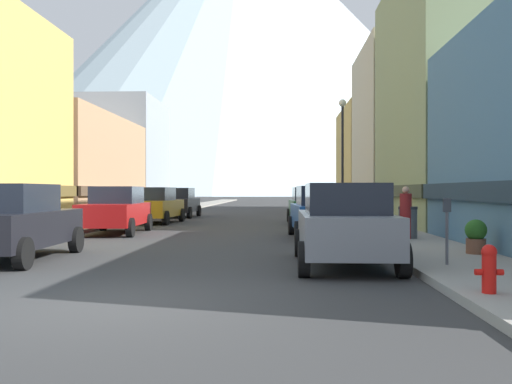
% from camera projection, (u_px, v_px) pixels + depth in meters
% --- Properties ---
extents(ground_plane, '(400.00, 400.00, 0.00)m').
position_uv_depth(ground_plane, '(109.00, 305.00, 8.11)').
color(ground_plane, '#323232').
extents(sidewalk_left, '(2.50, 100.00, 0.15)m').
position_uv_depth(sidewalk_left, '(168.00, 211.00, 43.36)').
color(sidewalk_left, gray).
rests_on(sidewalk_left, ground).
extents(sidewalk_right, '(2.50, 100.00, 0.15)m').
position_uv_depth(sidewalk_right, '(333.00, 211.00, 42.78)').
color(sidewalk_right, gray).
rests_on(sidewalk_right, ground).
extents(storefront_left_2, '(7.13, 13.67, 6.17)m').
position_uv_depth(storefront_left_2, '(63.00, 168.00, 34.67)').
color(storefront_left_2, tan).
rests_on(storefront_left_2, ground).
extents(storefront_left_3, '(10.20, 8.36, 8.89)m').
position_uv_depth(storefront_left_3, '(98.00, 158.00, 45.90)').
color(storefront_left_3, '#99A5B2').
rests_on(storefront_left_3, ground).
extents(storefront_right_1, '(8.17, 10.91, 11.37)m').
position_uv_depth(storefront_right_1, '(484.00, 103.00, 25.20)').
color(storefront_right_1, '#8C9966').
rests_on(storefront_right_1, ground).
extents(storefront_right_2, '(8.89, 9.93, 10.67)m').
position_uv_depth(storefront_right_2, '(429.00, 135.00, 36.13)').
color(storefront_right_2, beige).
rests_on(storefront_right_2, ground).
extents(storefront_right_3, '(7.65, 11.67, 8.47)m').
position_uv_depth(storefront_right_3, '(387.00, 161.00, 47.41)').
color(storefront_right_3, '#D8B259').
rests_on(storefront_right_3, ground).
extents(car_left_0, '(2.20, 4.46, 1.78)m').
position_uv_depth(car_left_0, '(13.00, 222.00, 13.19)').
color(car_left_0, black).
rests_on(car_left_0, ground).
extents(car_left_1, '(2.24, 4.48, 1.78)m').
position_uv_depth(car_left_1, '(116.00, 210.00, 21.41)').
color(car_left_1, '#9E1111').
rests_on(car_left_1, ground).
extents(car_left_2, '(2.25, 4.49, 1.78)m').
position_uv_depth(car_left_2, '(156.00, 205.00, 28.10)').
color(car_left_2, '#B28419').
rests_on(car_left_2, ground).
extents(car_left_3, '(2.13, 4.43, 1.78)m').
position_uv_depth(car_left_3, '(179.00, 202.00, 34.46)').
color(car_left_3, black).
rests_on(car_left_3, ground).
extents(car_right_0, '(2.07, 4.40, 1.78)m').
position_uv_depth(car_right_0, '(344.00, 224.00, 12.18)').
color(car_right_0, slate).
rests_on(car_right_0, ground).
extents(car_right_1, '(2.25, 4.48, 1.78)m').
position_uv_depth(car_right_1, '(322.00, 212.00, 19.16)').
color(car_right_1, '#19478C').
rests_on(car_right_1, ground).
extents(car_right_2, '(2.22, 4.47, 1.78)m').
position_uv_depth(car_right_2, '(310.00, 205.00, 27.66)').
color(car_right_2, '#265933').
rests_on(car_right_2, ground).
extents(fire_hydrant_near, '(0.40, 0.22, 0.70)m').
position_uv_depth(fire_hydrant_near, '(489.00, 267.00, 8.18)').
color(fire_hydrant_near, red).
rests_on(fire_hydrant_near, sidewalk_right).
extents(parking_meter_near, '(0.14, 0.10, 1.33)m').
position_uv_depth(parking_meter_near, '(447.00, 221.00, 11.31)').
color(parking_meter_near, '#595960').
rests_on(parking_meter_near, sidewalk_right).
extents(trash_bin_right, '(0.59, 0.59, 0.98)m').
position_uv_depth(trash_bin_right, '(408.00, 222.00, 17.55)').
color(trash_bin_right, '#4C5156').
rests_on(trash_bin_right, sidewalk_right).
extents(potted_plant_0, '(0.50, 0.50, 0.80)m').
position_uv_depth(potted_plant_0, '(476.00, 236.00, 13.29)').
color(potted_plant_0, brown).
rests_on(potted_plant_0, sidewalk_right).
extents(pedestrian_0, '(0.36, 0.36, 1.60)m').
position_uv_depth(pedestrian_0, '(365.00, 207.00, 26.02)').
color(pedestrian_0, maroon).
rests_on(pedestrian_0, sidewalk_right).
extents(pedestrian_1, '(0.36, 0.36, 1.61)m').
position_uv_depth(pedestrian_1, '(406.00, 215.00, 17.40)').
color(pedestrian_1, maroon).
rests_on(pedestrian_1, sidewalk_right).
extents(pedestrian_2, '(0.36, 0.36, 1.76)m').
position_uv_depth(pedestrian_2, '(358.00, 204.00, 28.48)').
color(pedestrian_2, navy).
rests_on(pedestrian_2, sidewalk_right).
extents(streetlamp_right, '(0.36, 0.36, 5.86)m').
position_uv_depth(streetlamp_right, '(342.00, 141.00, 27.24)').
color(streetlamp_right, black).
rests_on(streetlamp_right, sidewalk_right).
extents(mountain_backdrop, '(245.40, 245.40, 136.54)m').
position_uv_depth(mountain_backdrop, '(244.00, 49.00, 268.36)').
color(mountain_backdrop, silver).
rests_on(mountain_backdrop, ground).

